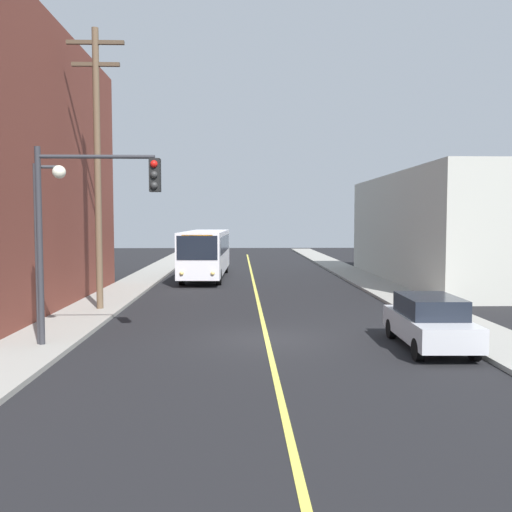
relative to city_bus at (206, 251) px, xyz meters
name	(u,v)px	position (x,y,z in m)	size (l,w,h in m)	color
ground_plane	(267,339)	(3.15, -19.54, -1.82)	(120.00, 120.00, 0.00)	black
sidewalk_left	(115,296)	(-4.10, -9.54, -1.74)	(2.50, 90.00, 0.15)	gray
sidewalk_right	(397,295)	(10.40, -9.54, -1.74)	(2.50, 90.00, 0.15)	gray
lane_stripe_center	(254,285)	(3.15, -4.54, -1.81)	(0.16, 60.00, 0.01)	#D8CC4C
building_right_warehouse	(480,228)	(17.64, -2.79, 1.59)	(12.00, 20.15, 6.82)	#B2B2A8
city_bus	(206,251)	(0.00, 0.00, 0.00)	(2.91, 12.22, 3.20)	silver
parked_car_silver	(430,321)	(8.08, -21.06, -0.98)	(1.91, 4.44, 1.62)	#B7B7BC
utility_pole_near	(97,158)	(-3.76, -13.90, 4.77)	(2.40, 0.28, 11.80)	brown
traffic_signal_left_corner	(90,208)	(-2.26, -20.81, 2.49)	(3.75, 0.48, 6.00)	#2D2D33
street_lamp_left	(44,227)	(-3.68, -20.71, 1.92)	(0.98, 0.40, 5.50)	#38383D
fire_hydrant	(435,305)	(10.00, -16.23, -1.23)	(0.44, 0.26, 0.84)	red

